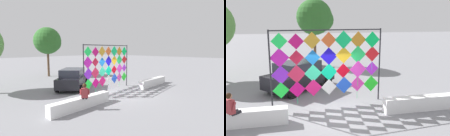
{
  "view_description": "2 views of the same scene",
  "coord_description": "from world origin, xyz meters",
  "views": [
    {
      "loc": [
        -9.98,
        -7.8,
        3.35
      ],
      "look_at": [
        -0.57,
        0.57,
        1.93
      ],
      "focal_mm": 28.04,
      "sensor_mm": 36.0,
      "label": 1
    },
    {
      "loc": [
        -2.02,
        -9.24,
        4.06
      ],
      "look_at": [
        0.23,
        0.87,
        1.89
      ],
      "focal_mm": 37.5,
      "sensor_mm": 36.0,
      "label": 2
    }
  ],
  "objects": [
    {
      "name": "tree_far_right",
      "position": [
        0.61,
        11.8,
        4.25
      ],
      "size": [
        3.33,
        3.15,
        5.82
      ],
      "color": "brown",
      "rests_on": "ground"
    },
    {
      "name": "parked_car",
      "position": [
        -1.33,
        4.29,
        0.85
      ],
      "size": [
        4.45,
        4.21,
        1.67
      ],
      "color": "black",
      "rests_on": "ground"
    },
    {
      "name": "plaza_ledge_right",
      "position": [
        4.06,
        -0.24,
        0.32
      ],
      "size": [
        3.98,
        0.49,
        0.64
      ],
      "primitive_type": "cube",
      "color": "white",
      "rests_on": "ground"
    },
    {
      "name": "seated_vendor",
      "position": [
        -4.03,
        -0.54,
        0.88
      ],
      "size": [
        0.7,
        0.71,
        1.49
      ],
      "color": "black",
      "rests_on": "ground"
    },
    {
      "name": "kite_display_rack",
      "position": [
        -0.1,
        1.33,
        2.12
      ],
      "size": [
        5.32,
        0.49,
        3.63
      ],
      "color": "#232328",
      "rests_on": "ground"
    },
    {
      "name": "ground",
      "position": [
        0.0,
        0.0,
        0.0
      ],
      "size": [
        120.0,
        120.0,
        0.0
      ],
      "primitive_type": "plane",
      "color": "gray"
    },
    {
      "name": "plaza_ledge_left",
      "position": [
        -4.06,
        -0.24,
        0.32
      ],
      "size": [
        3.98,
        0.49,
        0.64
      ],
      "primitive_type": "cube",
      "color": "white",
      "rests_on": "ground"
    }
  ]
}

